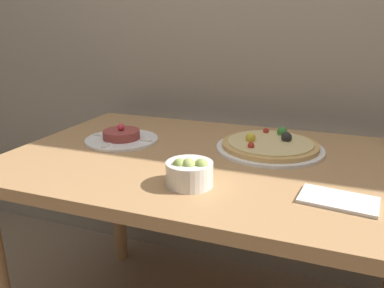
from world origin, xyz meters
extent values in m
cube|color=#AD7F51|center=(0.00, 0.41, 0.71)|extent=(1.32, 0.82, 0.03)
cylinder|color=#AD7F51|center=(-0.60, 0.06, 0.35)|extent=(0.06, 0.06, 0.69)
cylinder|color=#AD7F51|center=(-0.60, 0.76, 0.35)|extent=(0.06, 0.06, 0.69)
cylinder|color=white|center=(0.13, 0.54, 0.73)|extent=(0.35, 0.35, 0.01)
cylinder|color=tan|center=(0.13, 0.54, 0.75)|extent=(0.31, 0.31, 0.01)
cylinder|color=#E0C684|center=(0.13, 0.54, 0.75)|extent=(0.28, 0.28, 0.00)
sphere|color=gold|center=(0.07, 0.52, 0.77)|extent=(0.03, 0.03, 0.03)
sphere|color=#387F33|center=(0.16, 0.63, 0.77)|extent=(0.03, 0.03, 0.03)
sphere|color=#B22D23|center=(0.10, 0.64, 0.76)|extent=(0.02, 0.02, 0.02)
sphere|color=#B22D23|center=(0.09, 0.46, 0.76)|extent=(0.02, 0.02, 0.02)
sphere|color=black|center=(0.18, 0.57, 0.77)|extent=(0.04, 0.04, 0.04)
cylinder|color=white|center=(-0.37, 0.45, 0.73)|extent=(0.25, 0.25, 0.01)
cylinder|color=#933D38|center=(-0.37, 0.45, 0.75)|extent=(0.13, 0.13, 0.03)
sphere|color=#E0384C|center=(-0.37, 0.45, 0.78)|extent=(0.02, 0.02, 0.02)
cube|color=white|center=(-0.28, 0.45, 0.74)|extent=(0.04, 0.02, 0.01)
cube|color=white|center=(-0.37, 0.55, 0.74)|extent=(0.02, 0.04, 0.01)
cube|color=white|center=(-0.47, 0.45, 0.74)|extent=(0.04, 0.02, 0.01)
cube|color=white|center=(-0.37, 0.36, 0.74)|extent=(0.02, 0.04, 0.01)
cylinder|color=silver|center=(-0.01, 0.18, 0.76)|extent=(0.12, 0.12, 0.06)
sphere|color=#A3B25B|center=(-0.01, 0.17, 0.79)|extent=(0.04, 0.04, 0.04)
sphere|color=#8EA34C|center=(0.02, 0.18, 0.79)|extent=(0.04, 0.04, 0.04)
sphere|color=#8EA34C|center=(-0.03, 0.16, 0.79)|extent=(0.04, 0.04, 0.04)
cube|color=white|center=(0.35, 0.22, 0.73)|extent=(0.19, 0.13, 0.01)
camera|label=1|loc=(0.30, -0.64, 1.12)|focal=35.00mm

